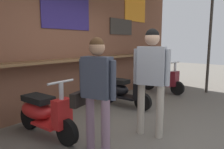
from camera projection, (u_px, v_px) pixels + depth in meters
ground_plane at (133, 132)px, 3.60m from camera, size 25.79×25.79×0.00m
market_stall_facade at (62, 18)px, 4.49m from camera, size 9.21×2.30×3.69m
scooter_red at (43, 112)px, 3.45m from camera, size 0.47×1.40×0.97m
scooter_black at (122, 90)px, 5.04m from camera, size 0.48×1.40×0.97m
scooter_maroon at (160, 79)px, 6.51m from camera, size 0.48×1.40×0.97m
shopper_with_handbag at (96, 85)px, 2.83m from camera, size 0.38×0.64×1.59m
shopper_browsing at (151, 71)px, 3.34m from camera, size 0.32×0.57×1.74m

